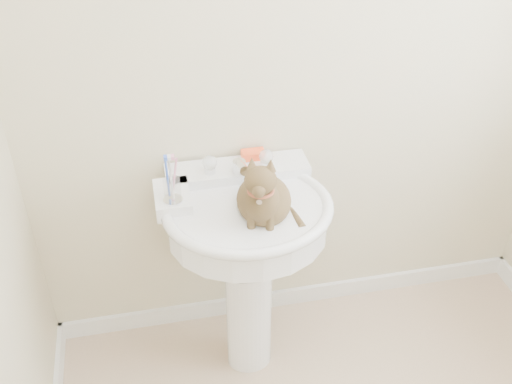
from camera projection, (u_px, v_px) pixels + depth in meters
wall_back at (306, 61)px, 2.20m from camera, size 2.20×0.00×2.50m
baseboard_back at (294, 296)px, 2.89m from camera, size 2.20×0.02×0.09m
pedestal_sink at (247, 237)px, 2.25m from camera, size 0.64×0.63×0.88m
faucet at (239, 163)px, 2.24m from camera, size 0.28×0.12×0.14m
soap_bar at (253, 155)px, 2.34m from camera, size 0.09×0.06×0.03m
toothbrush_cup at (172, 189)px, 2.09m from camera, size 0.07×0.07×0.18m
cat at (264, 198)px, 2.07m from camera, size 0.21×0.26×0.39m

